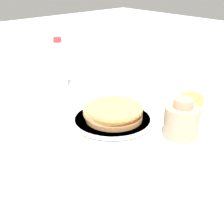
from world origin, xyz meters
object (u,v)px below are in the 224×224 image
(water_bottle_near, at_px, (59,65))
(juice_glass, at_px, (191,104))
(cream_jug, at_px, (182,120))
(plate, at_px, (112,120))
(pancake_stack, at_px, (113,112))

(water_bottle_near, bearing_deg, juice_glass, 110.35)
(cream_jug, relative_size, water_bottle_near, 0.57)
(plate, relative_size, cream_jug, 2.24)
(pancake_stack, xyz_separation_m, juice_glass, (-0.23, 0.12, -0.00))
(plate, xyz_separation_m, water_bottle_near, (-0.05, -0.36, 0.08))
(water_bottle_near, bearing_deg, cream_jug, 93.43)
(pancake_stack, bearing_deg, water_bottle_near, -97.91)
(plate, bearing_deg, water_bottle_near, -98.25)
(pancake_stack, xyz_separation_m, cream_jug, (-0.08, 0.19, 0.02))
(plate, bearing_deg, juice_glass, 151.69)
(plate, height_order, water_bottle_near, water_bottle_near)
(juice_glass, xyz_separation_m, water_bottle_near, (0.18, -0.48, 0.06))
(plate, height_order, juice_glass, juice_glass)
(cream_jug, bearing_deg, plate, -66.19)
(pancake_stack, xyz_separation_m, water_bottle_near, (-0.05, -0.36, 0.06))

